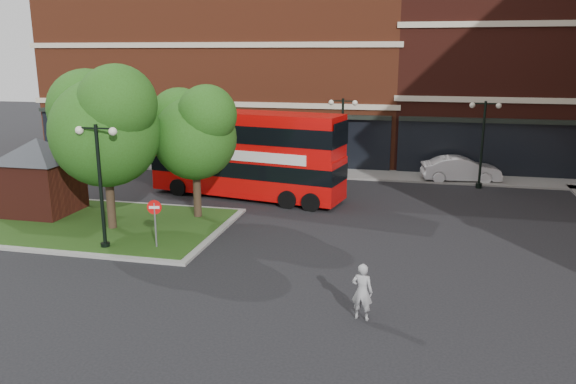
% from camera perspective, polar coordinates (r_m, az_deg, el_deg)
% --- Properties ---
extents(ground, '(120.00, 120.00, 0.00)m').
position_cam_1_polar(ground, '(21.18, -5.29, -7.18)').
color(ground, black).
rests_on(ground, ground).
extents(pavement_far, '(44.00, 3.00, 0.12)m').
position_cam_1_polar(pavement_far, '(36.58, 2.73, 2.04)').
color(pavement_far, slate).
rests_on(pavement_far, ground).
extents(terrace_far_left, '(26.00, 12.00, 14.00)m').
position_cam_1_polar(terrace_far_left, '(45.06, -5.73, 13.12)').
color(terrace_far_left, brown).
rests_on(terrace_far_left, ground).
extents(terrace_far_right, '(18.00, 12.00, 16.00)m').
position_cam_1_polar(terrace_far_right, '(43.43, 23.82, 13.33)').
color(terrace_far_right, '#471911').
rests_on(terrace_far_right, ground).
extents(traffic_island, '(12.60, 7.60, 0.15)m').
position_cam_1_polar(traffic_island, '(27.08, -19.59, -3.05)').
color(traffic_island, gray).
rests_on(traffic_island, ground).
extents(kiosk, '(6.51, 6.51, 3.60)m').
position_cam_1_polar(kiosk, '(29.04, -23.92, 2.24)').
color(kiosk, '#471911').
rests_on(kiosk, traffic_island).
extents(tree_island_west, '(5.40, 4.71, 7.21)m').
position_cam_1_polar(tree_island_west, '(25.05, -18.25, 6.81)').
color(tree_island_west, '#2D2116').
rests_on(tree_island_west, ground).
extents(tree_island_east, '(4.46, 3.90, 6.29)m').
position_cam_1_polar(tree_island_east, '(25.98, -9.58, 6.31)').
color(tree_island_east, '#2D2116').
rests_on(tree_island_east, ground).
extents(lamp_island, '(1.72, 0.36, 5.00)m').
position_cam_1_polar(lamp_island, '(22.80, -18.55, 1.11)').
color(lamp_island, black).
rests_on(lamp_island, ground).
extents(lamp_far_left, '(1.72, 0.36, 5.00)m').
position_cam_1_polar(lamp_far_left, '(33.85, 5.53, 5.78)').
color(lamp_far_left, black).
rests_on(lamp_far_left, ground).
extents(lamp_far_right, '(1.72, 0.36, 5.00)m').
position_cam_1_polar(lamp_far_right, '(33.78, 19.16, 5.05)').
color(lamp_far_right, black).
rests_on(lamp_far_right, ground).
extents(bus, '(10.83, 4.37, 4.04)m').
position_cam_1_polar(bus, '(30.02, -4.31, 4.41)').
color(bus, red).
rests_on(bus, ground).
extents(woman, '(0.69, 0.51, 1.72)m').
position_cam_1_polar(woman, '(16.71, 7.54, -10.00)').
color(woman, '#9B9B9E').
rests_on(woman, ground).
extents(car_silver, '(3.83, 1.76, 1.27)m').
position_cam_1_polar(car_silver, '(36.03, -0.92, 2.80)').
color(car_silver, silver).
rests_on(car_silver, ground).
extents(car_white, '(4.81, 2.23, 1.53)m').
position_cam_1_polar(car_white, '(35.51, 17.13, 2.22)').
color(car_white, white).
rests_on(car_white, ground).
extents(no_entry_sign, '(0.56, 0.17, 2.05)m').
position_cam_1_polar(no_entry_sign, '(22.54, -13.38, -2.26)').
color(no_entry_sign, slate).
rests_on(no_entry_sign, ground).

